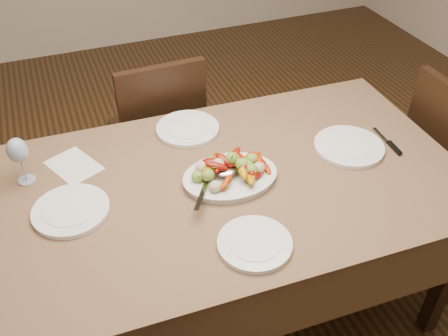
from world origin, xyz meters
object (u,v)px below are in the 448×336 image
Objects in this scene: plate_near at (255,244)px; plate_right at (349,147)px; plate_left at (71,211)px; wine_glass at (20,159)px; serving_platter at (230,178)px; chair_far at (156,132)px; plate_far at (188,129)px; dining_table at (224,248)px.

plate_right is at bearing 31.14° from plate_near.
plate_left is at bearing 145.05° from plate_near.
plate_right is at bearing -11.93° from wine_glass.
serving_platter is 1.30× the size of plate_left.
serving_platter is at bearing -4.04° from plate_left.
serving_platter reaches higher than plate_left.
plate_near is (0.05, -1.15, 0.29)m from chair_far.
chair_far is 0.91m from wine_glass.
serving_platter reaches higher than plate_far.
chair_far is (-0.07, 0.81, 0.10)m from dining_table.
plate_near is (-0.05, -0.33, -0.00)m from serving_platter.
chair_far is at bearing 96.49° from serving_platter.
dining_table is 1.94× the size of chair_far.
serving_platter is (0.02, -0.01, 0.39)m from dining_table.
plate_far is 1.10× the size of plate_near.
plate_near is at bearing -94.19° from dining_table.
dining_table is at bearing -21.15° from wine_glass.
serving_platter is 1.42× the size of plate_near.
plate_far reaches higher than dining_table.
plate_near is (0.54, -0.38, 0.00)m from plate_left.
plate_left is 1.11m from plate_right.
chair_far reaches higher than plate_near.
dining_table is at bearing -179.41° from plate_right.
plate_right reaches higher than dining_table.
chair_far is 2.72× the size of serving_platter.
wine_glass reaches higher than plate_left.
plate_far and plate_near have the same top height.
plate_left is at bearing -148.17° from plate_far.
dining_table is 0.68m from plate_left.
wine_glass is (-0.69, 0.27, 0.48)m from dining_table.
serving_platter is 1.23× the size of plate_right.
plate_far is 0.68m from wine_glass.
plate_near is at bearing -90.01° from plate_far.
wine_glass is at bearing 158.91° from serving_platter.
plate_right is 0.67m from plate_near.
serving_platter is at bearing -82.90° from plate_far.
chair_far is 3.53× the size of plate_left.
serving_platter is 0.59m from plate_left.
chair_far is at bearing 40.92° from wine_glass.
chair_far reaches higher than dining_table.
chair_far is 1.06m from plate_right.
plate_right is at bearing -1.44° from plate_left.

